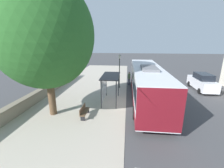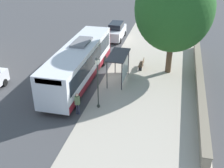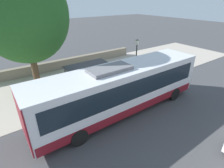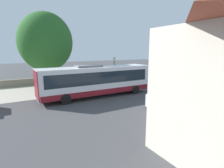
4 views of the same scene
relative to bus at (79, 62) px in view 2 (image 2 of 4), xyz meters
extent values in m
plane|color=#424244|center=(-1.92, -1.00, -1.80)|extent=(120.00, 120.00, 0.00)
cube|color=#ADA393|center=(-6.42, -1.00, -1.79)|extent=(9.00, 44.00, 0.02)
cube|color=gray|center=(-10.47, -1.00, -1.34)|extent=(0.50, 20.00, 0.93)
cube|color=#776C5B|center=(-10.47, -1.00, -0.84)|extent=(0.60, 20.00, 0.08)
cube|color=silver|center=(0.00, 0.02, 0.05)|extent=(2.61, 12.29, 2.80)
cube|color=black|center=(0.00, 0.02, 0.41)|extent=(2.65, 11.31, 1.23)
cube|color=maroon|center=(0.00, 0.02, -1.07)|extent=(2.65, 12.05, 0.56)
cube|color=maroon|center=(0.00, -6.10, 0.05)|extent=(2.65, 0.06, 2.69)
cube|color=black|center=(0.00, 6.12, 1.17)|extent=(1.96, 0.08, 0.39)
cube|color=slate|center=(0.00, -0.90, 1.56)|extent=(1.31, 2.70, 0.22)
cylinder|color=black|center=(-1.23, 4.32, -1.30)|extent=(0.30, 1.00, 1.00)
cylinder|color=black|center=(1.23, 4.32, -1.30)|extent=(0.30, 1.00, 1.00)
cylinder|color=black|center=(-1.23, -3.79, -1.30)|extent=(0.30, 1.00, 1.00)
cylinder|color=black|center=(1.23, -3.79, -1.30)|extent=(0.30, 1.00, 1.00)
cylinder|color=#2D2D33|center=(-2.75, -2.26, -0.55)|extent=(0.08, 0.08, 2.51)
cylinder|color=#2D2D33|center=(-2.75, 0.88, -0.55)|extent=(0.08, 0.08, 2.51)
cylinder|color=#2D2D33|center=(-4.02, -2.26, -0.55)|extent=(0.08, 0.08, 2.51)
cylinder|color=#2D2D33|center=(-4.02, 0.88, -0.55)|extent=(0.08, 0.08, 2.51)
cube|color=#2D2D33|center=(-3.39, -0.69, 0.74)|extent=(1.57, 3.44, 0.08)
cube|color=silver|center=(-4.00, -0.69, -0.43)|extent=(0.03, 2.82, 2.00)
cylinder|color=#2D3347|center=(-1.71, 5.19, -1.38)|extent=(0.12, 0.12, 0.85)
cylinder|color=#2D3347|center=(-1.55, 5.19, -1.38)|extent=(0.12, 0.12, 0.85)
cube|color=#59724C|center=(-1.63, 5.19, -0.62)|extent=(0.34, 0.22, 0.68)
sphere|color=tan|center=(-1.63, 5.19, -0.16)|extent=(0.23, 0.23, 0.23)
cube|color=brown|center=(-5.02, -3.90, -1.35)|extent=(0.40, 1.50, 0.06)
cube|color=brown|center=(-5.19, -3.90, -1.12)|extent=(0.04, 1.50, 0.40)
cube|color=black|center=(-5.02, -4.50, -1.58)|extent=(0.32, 0.06, 0.45)
cube|color=black|center=(-5.02, -3.31, -1.58)|extent=(0.32, 0.06, 0.45)
cylinder|color=#2D332D|center=(-2.84, 3.91, -1.72)|extent=(0.24, 0.24, 0.16)
cylinder|color=#2D332D|center=(-2.84, 3.91, 0.01)|extent=(0.10, 0.10, 3.62)
cube|color=silver|center=(-2.84, 3.91, 1.99)|extent=(0.24, 0.24, 0.35)
pyramid|color=#2D332D|center=(-2.84, 3.91, 2.24)|extent=(0.28, 0.28, 0.14)
cylinder|color=brown|center=(-7.66, -3.67, 0.28)|extent=(0.54, 0.54, 4.16)
ellipsoid|color=#265B23|center=(-7.66, -3.67, 4.25)|extent=(6.90, 6.90, 7.59)
cube|color=silver|center=(-0.65, -12.05, -0.98)|extent=(1.77, 4.64, 1.10)
cube|color=black|center=(-0.65, -12.17, -0.09)|extent=(1.50, 2.41, 0.68)
cylinder|color=black|center=(-1.48, -10.54, -1.48)|extent=(0.22, 0.64, 0.64)
cylinder|color=black|center=(0.19, -10.54, -1.48)|extent=(0.22, 0.64, 0.64)
cylinder|color=black|center=(-1.48, -13.56, -1.48)|extent=(0.22, 0.64, 0.64)
cylinder|color=black|center=(0.19, -13.56, -1.48)|extent=(0.22, 0.64, 0.64)
cylinder|color=black|center=(6.10, 2.49, -1.48)|extent=(0.22, 0.64, 0.64)
camera|label=1|loc=(-1.88, -13.99, 3.82)|focal=24.00mm
camera|label=2|loc=(-8.06, 21.44, 9.94)|focal=45.00mm
camera|label=3|loc=(8.07, -6.48, 5.38)|focal=28.00mm
camera|label=4|loc=(16.98, -7.96, 3.14)|focal=28.00mm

